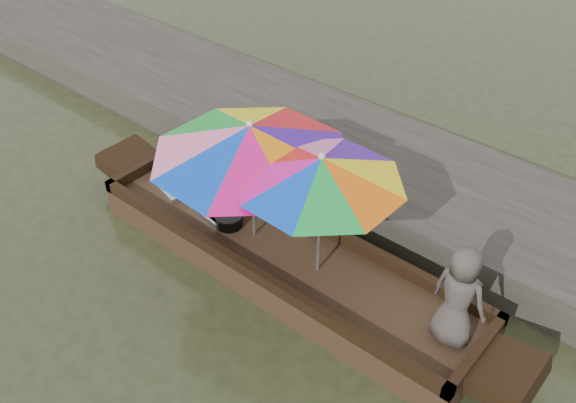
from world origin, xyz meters
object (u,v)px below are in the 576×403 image
Objects in this scene: tray_scallop at (175,186)px; umbrella_stern at (319,216)px; vendor at (459,296)px; supply_bag at (302,219)px; tray_crayfish at (215,211)px; charcoal_grill at (229,220)px; boat_hull at (283,261)px; umbrella_bow at (252,181)px; cooking_pot at (171,162)px.

tray_scallop is 2.48m from umbrella_stern.
supply_bag is at bearing -5.04° from vendor.
charcoal_grill is (0.29, -0.04, 0.03)m from tray_crayfish.
boat_hull is at bearing 180.00° from umbrella_stern.
charcoal_grill is 0.15× the size of umbrella_bow.
supply_bag is (0.99, 0.48, 0.09)m from tray_crayfish.
vendor is 0.52× the size of umbrella_bow.
vendor is (4.34, -0.20, 0.48)m from cooking_pot.
umbrella_stern is (0.51, 0.00, 0.95)m from boat_hull.
umbrella_stern is at bearing 0.96° from tray_crayfish.
tray_crayfish is 0.25× the size of umbrella_bow.
boat_hull is 8.78× the size of tray_crayfish.
supply_bag is (-0.08, 0.45, 0.30)m from boat_hull.
cooking_pot is 1.14× the size of charcoal_grill.
charcoal_grill is 0.78m from umbrella_bow.
tray_crayfish is 3.23m from vendor.
tray_crayfish is at bearing -15.42° from cooking_pot.
tray_crayfish is at bearing -154.37° from supply_bag.
cooking_pot is 2.84m from umbrella_stern.
supply_bag reaches higher than boat_hull.
tray_scallop is at bearing 5.37° from vendor.
boat_hull is at bearing 1.42° from tray_crayfish.
tray_scallop is at bearing 179.61° from umbrella_stern.
umbrella_stern reaches higher than tray_scallop.
charcoal_grill is 1.17× the size of supply_bag.
boat_hull is at bearing -0.50° from tray_scallop.
boat_hull is 13.33× the size of cooking_pot.
supply_bag is 0.16× the size of umbrella_stern.
charcoal_grill is at bearing -8.50° from tray_crayfish.
vendor is at bearing -2.69° from cooking_pot.
supply_bag is at bearing 4.15° from cooking_pot.
supply_bag is 0.98m from umbrella_stern.
vendor is at bearing 2.44° from boat_hull.
cooking_pot is at bearing 173.90° from umbrella_stern.
tray_scallop is 0.32× the size of umbrella_stern.
charcoal_grill is (-0.78, -0.07, 0.25)m from boat_hull.
charcoal_grill is (1.45, -0.36, -0.02)m from cooking_pot.
tray_scallop is 2.02× the size of supply_bag.
tray_scallop is 1.73× the size of charcoal_grill.
charcoal_grill is at bearing 7.47° from vendor.
umbrella_bow is (-0.44, 0.00, 0.95)m from boat_hull.
supply_bag is 0.12× the size of umbrella_bow.
umbrella_bow is (0.34, 0.07, 0.70)m from charcoal_grill.
cooking_pot is 0.66× the size of tray_scallop.
tray_scallop is at bearing -166.22° from supply_bag.
boat_hull is at bearing -79.92° from supply_bag.
cooking_pot is at bearing 164.58° from tray_crayfish.
boat_hull is 4.28× the size of vendor.
boat_hull is 1.10m from tray_crayfish.
tray_crayfish is at bearing 171.50° from charcoal_grill.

